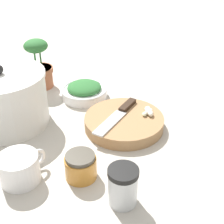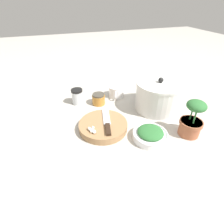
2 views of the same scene
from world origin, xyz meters
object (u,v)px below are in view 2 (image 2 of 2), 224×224
at_px(cutting_board, 103,126).
at_px(potted_herb, 192,121).
at_px(spice_jar, 77,96).
at_px(chef_knife, 107,122).
at_px(coffee_mug, 116,91).
at_px(stock_pot, 158,96).
at_px(garlic_cloves, 92,130).
at_px(herb_bowl, 150,134).
at_px(honey_jar, 99,99).

height_order(cutting_board, potted_herb, potted_herb).
xyz_separation_m(cutting_board, spice_jar, (-0.28, -0.08, 0.03)).
xyz_separation_m(cutting_board, chef_knife, (0.01, 0.02, 0.02)).
relative_size(spice_jar, potted_herb, 0.51).
bearing_deg(coffee_mug, potted_herb, 23.35).
bearing_deg(spice_jar, coffee_mug, 91.60).
xyz_separation_m(cutting_board, stock_pot, (-0.08, 0.35, 0.06)).
height_order(chef_knife, potted_herb, potted_herb).
height_order(garlic_cloves, spice_jar, spice_jar).
xyz_separation_m(spice_jar, coffee_mug, (-0.01, 0.25, -0.01)).
distance_m(coffee_mug, potted_herb, 0.50).
xyz_separation_m(coffee_mug, stock_pot, (0.21, 0.17, 0.05)).
height_order(herb_bowl, spice_jar, spice_jar).
bearing_deg(coffee_mug, garlic_cloves, -35.71).
height_order(coffee_mug, potted_herb, potted_herb).
bearing_deg(coffee_mug, honey_jar, -68.04).
xyz_separation_m(chef_knife, herb_bowl, (0.13, 0.16, -0.01)).
xyz_separation_m(herb_bowl, stock_pot, (-0.22, 0.17, 0.06)).
height_order(cutting_board, herb_bowl, herb_bowl).
height_order(cutting_board, honey_jar, honey_jar).
bearing_deg(garlic_cloves, spice_jar, -177.84).
xyz_separation_m(garlic_cloves, spice_jar, (-0.33, -0.01, 0.00)).
relative_size(garlic_cloves, coffee_mug, 0.45).
bearing_deg(spice_jar, herb_bowl, 31.57).
relative_size(cutting_board, potted_herb, 1.30).
bearing_deg(stock_pot, garlic_cloves, -73.51).
relative_size(cutting_board, stock_pot, 0.92).
xyz_separation_m(chef_knife, potted_herb, (0.16, 0.36, 0.04)).
height_order(spice_jar, coffee_mug, spice_jar).
bearing_deg(potted_herb, honey_jar, -140.78).
relative_size(garlic_cloves, honey_jar, 0.69).
xyz_separation_m(garlic_cloves, coffee_mug, (-0.33, 0.24, -0.01)).
height_order(spice_jar, honey_jar, spice_jar).
distance_m(spice_jar, coffee_mug, 0.25).
distance_m(garlic_cloves, herb_bowl, 0.27).
bearing_deg(spice_jar, cutting_board, 15.07).
bearing_deg(herb_bowl, coffee_mug, -178.86).
height_order(herb_bowl, honey_jar, honey_jar).
height_order(spice_jar, potted_herb, potted_herb).
xyz_separation_m(cutting_board, potted_herb, (0.17, 0.37, 0.06)).
bearing_deg(honey_jar, stock_pot, 62.97).
relative_size(stock_pot, potted_herb, 1.41).
bearing_deg(herb_bowl, garlic_cloves, -111.48).
distance_m(chef_knife, stock_pot, 0.34).
bearing_deg(chef_knife, potted_herb, -12.03).
bearing_deg(herb_bowl, spice_jar, -148.43).
bearing_deg(chef_knife, stock_pot, 27.37).
xyz_separation_m(herb_bowl, coffee_mug, (-0.43, -0.01, 0.01)).
relative_size(cutting_board, spice_jar, 2.57).
bearing_deg(potted_herb, herb_bowl, -98.97).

